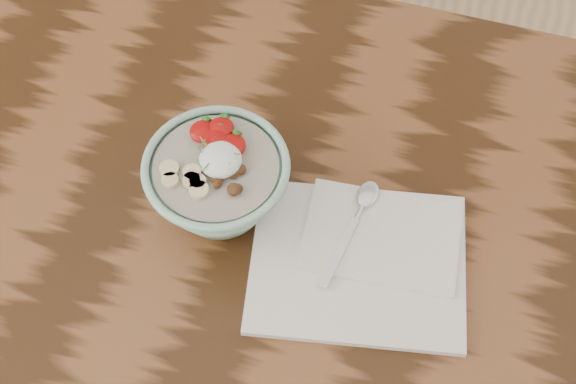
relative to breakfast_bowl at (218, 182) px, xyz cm
name	(u,v)px	position (x,y,z in cm)	size (l,w,h in cm)	color
table	(257,264)	(5.28, -2.42, -15.49)	(160.00, 90.00, 75.00)	#361E0D
breakfast_bowl	(218,182)	(0.00, 0.00, 0.00)	(18.04, 18.04, 12.16)	#94C8AD
napkin	(363,258)	(19.51, -2.31, -5.50)	(30.06, 25.98, 1.63)	white
spoon	(361,208)	(17.64, 3.76, -4.19)	(4.30, 16.59, 0.86)	silver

